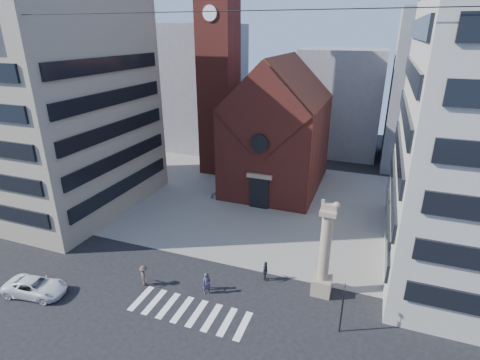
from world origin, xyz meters
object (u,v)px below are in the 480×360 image
at_px(pedestrian_0, 207,284).
at_px(scooter_0, 214,194).
at_px(white_car, 36,287).
at_px(lion_column, 324,258).
at_px(pedestrian_1, 207,282).
at_px(pedestrian_2, 265,271).
at_px(traffic_light, 342,307).

bearing_deg(pedestrian_0, scooter_0, 79.52).
bearing_deg(white_car, lion_column, -78.02).
bearing_deg(pedestrian_1, pedestrian_0, -23.88).
bearing_deg(pedestrian_1, pedestrian_2, 79.33).
distance_m(pedestrian_2, scooter_0, 18.79).
distance_m(lion_column, pedestrian_2, 5.58).
xyz_separation_m(white_car, pedestrian_2, (17.63, 8.62, 0.22)).
bearing_deg(white_car, traffic_light, -88.25).
height_order(white_car, scooter_0, white_car).
xyz_separation_m(pedestrian_0, pedestrian_1, (-0.17, 0.41, -0.16)).
bearing_deg(lion_column, traffic_light, -63.54).
xyz_separation_m(white_car, scooter_0, (6.05, 23.41, -0.25)).
relative_size(lion_column, white_car, 1.66).
xyz_separation_m(white_car, pedestrian_1, (13.34, 5.54, 0.09)).
bearing_deg(pedestrian_2, scooter_0, 36.96).
distance_m(lion_column, white_car, 24.36).
bearing_deg(lion_column, pedestrian_0, -159.05).
height_order(white_car, pedestrian_0, pedestrian_0).
height_order(traffic_light, pedestrian_2, traffic_light).
bearing_deg(traffic_light, white_car, -169.37).
bearing_deg(pedestrian_2, pedestrian_0, 129.07).
xyz_separation_m(traffic_light, scooter_0, (-18.56, 18.79, -1.81)).
bearing_deg(scooter_0, white_car, -94.89).
relative_size(pedestrian_2, scooter_0, 1.18).
xyz_separation_m(lion_column, scooter_0, (-16.57, 14.79, -2.98)).
distance_m(pedestrian_0, pedestrian_1, 0.47).
distance_m(lion_column, scooter_0, 22.41).
height_order(lion_column, scooter_0, lion_column).
height_order(white_car, pedestrian_2, pedestrian_2).
relative_size(lion_column, pedestrian_0, 4.45).
bearing_deg(white_car, pedestrian_2, -72.83).
xyz_separation_m(pedestrian_2, scooter_0, (-11.59, 14.79, -0.48)).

